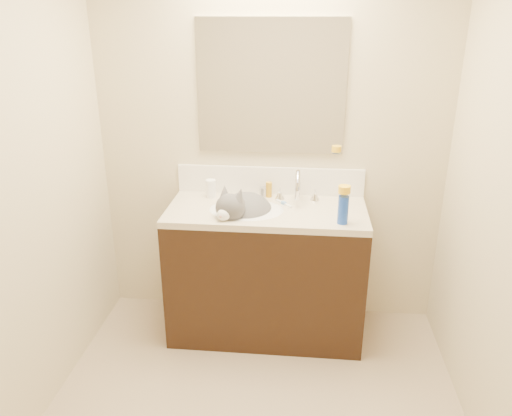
% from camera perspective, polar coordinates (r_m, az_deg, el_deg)
% --- Properties ---
extents(room_shell, '(2.24, 2.54, 2.52)m').
position_cam_1_polar(room_shell, '(1.89, -0.99, 6.84)').
color(room_shell, beige).
rests_on(room_shell, ground).
extents(vanity_cabinet, '(1.20, 0.55, 0.82)m').
position_cam_1_polar(vanity_cabinet, '(3.20, 1.17, -7.56)').
color(vanity_cabinet, black).
rests_on(vanity_cabinet, ground).
extents(counter_slab, '(1.20, 0.55, 0.04)m').
position_cam_1_polar(counter_slab, '(3.01, 1.23, -0.40)').
color(counter_slab, beige).
rests_on(counter_slab, vanity_cabinet).
extents(basin, '(0.45, 0.36, 0.14)m').
position_cam_1_polar(basin, '(3.02, -1.10, -1.41)').
color(basin, white).
rests_on(basin, vanity_cabinet).
extents(faucet, '(0.28, 0.20, 0.21)m').
position_cam_1_polar(faucet, '(3.10, 4.77, 2.24)').
color(faucet, silver).
rests_on(faucet, counter_slab).
extents(cat, '(0.45, 0.50, 0.34)m').
position_cam_1_polar(cat, '(3.00, -1.48, -0.48)').
color(cat, '#4E4B4E').
rests_on(cat, basin).
extents(backsplash, '(1.20, 0.02, 0.18)m').
position_cam_1_polar(backsplash, '(3.22, 1.62, 3.15)').
color(backsplash, white).
rests_on(backsplash, counter_slab).
extents(mirror, '(0.90, 0.02, 0.80)m').
position_cam_1_polar(mirror, '(3.09, 1.74, 13.60)').
color(mirror, white).
rests_on(mirror, room_shell).
extents(pill_bottle, '(0.07, 0.07, 0.11)m').
position_cam_1_polar(pill_bottle, '(3.19, -5.18, 2.24)').
color(pill_bottle, white).
rests_on(pill_bottle, counter_slab).
extents(pill_label, '(0.06, 0.06, 0.04)m').
position_cam_1_polar(pill_label, '(3.19, -5.17, 2.00)').
color(pill_label, '#F7A429').
rests_on(pill_label, pill_bottle).
extents(silver_jar, '(0.06, 0.06, 0.06)m').
position_cam_1_polar(silver_jar, '(3.20, 0.87, 1.87)').
color(silver_jar, '#B7B7BC').
rests_on(silver_jar, counter_slab).
extents(amber_bottle, '(0.04, 0.04, 0.10)m').
position_cam_1_polar(amber_bottle, '(3.18, 1.47, 2.12)').
color(amber_bottle, '#C58E17').
rests_on(amber_bottle, counter_slab).
extents(toothbrush, '(0.11, 0.13, 0.01)m').
position_cam_1_polar(toothbrush, '(3.07, 3.19, 0.52)').
color(toothbrush, white).
rests_on(toothbrush, counter_slab).
extents(toothbrush_head, '(0.03, 0.04, 0.02)m').
position_cam_1_polar(toothbrush_head, '(3.07, 3.20, 0.58)').
color(toothbrush_head, '#6B9CE3').
rests_on(toothbrush_head, counter_slab).
extents(spray_can, '(0.07, 0.07, 0.16)m').
position_cam_1_polar(spray_can, '(2.81, 9.92, -0.21)').
color(spray_can, blue).
rests_on(spray_can, counter_slab).
extents(spray_cap, '(0.08, 0.08, 0.04)m').
position_cam_1_polar(spray_cap, '(2.77, 10.08, 2.10)').
color(spray_cap, yellow).
rests_on(spray_cap, spray_can).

